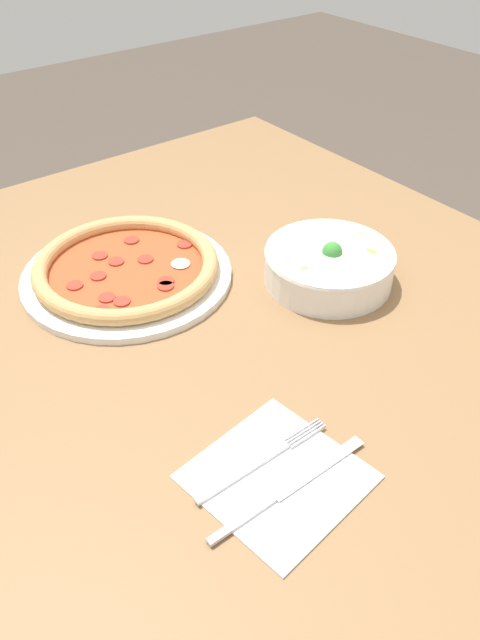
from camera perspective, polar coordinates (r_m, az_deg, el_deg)
ground_plane at (r=1.54m, az=0.88°, el=-23.72°), size 8.00×8.00×0.00m
dining_table at (r=0.99m, az=1.26°, el=-4.86°), size 1.33×1.07×0.78m
pizza at (r=1.03m, az=-10.33°, el=4.60°), size 0.34×0.34×0.04m
bowl at (r=1.01m, az=8.16°, el=5.11°), size 0.21×0.21×0.07m
napkin at (r=0.73m, az=3.42°, el=-14.13°), size 0.19×0.19×0.00m
fork at (r=0.74m, az=1.98°, el=-12.77°), size 0.01×0.19×0.00m
knife at (r=0.72m, az=3.97°, el=-15.42°), size 0.02×0.22×0.01m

